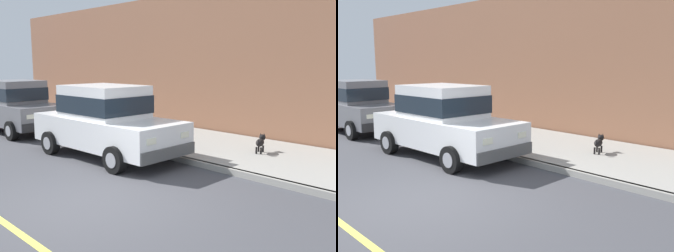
# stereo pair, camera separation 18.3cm
# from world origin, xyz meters

# --- Properties ---
(ground_plane) EXTENTS (80.00, 80.00, 0.00)m
(ground_plane) POSITION_xyz_m (0.00, 0.00, 0.00)
(ground_plane) COLOR #424247
(curb) EXTENTS (0.16, 64.00, 0.14)m
(curb) POSITION_xyz_m (3.20, 0.00, 0.07)
(curb) COLOR gray
(curb) RESTS_ON ground
(sidewalk) EXTENTS (3.60, 64.00, 0.14)m
(sidewalk) POSITION_xyz_m (5.00, 0.00, 0.07)
(sidewalk) COLOR #99968E
(sidewalk) RESTS_ON ground
(lane_centre_line) EXTENTS (0.12, 57.60, 0.01)m
(lane_centre_line) POSITION_xyz_m (-1.60, 0.00, 0.00)
(lane_centre_line) COLOR #E0D64C
(lane_centre_line) RESTS_ON ground
(car_white_sedan) EXTENTS (2.15, 4.66, 1.92)m
(car_white_sedan) POSITION_xyz_m (2.20, 2.78, 0.98)
(car_white_sedan) COLOR white
(car_white_sedan) RESTS_ON ground
(car_grey_hatchback) EXTENTS (2.04, 3.85, 1.88)m
(car_grey_hatchback) POSITION_xyz_m (2.12, 8.03, 0.98)
(car_grey_hatchback) COLOR slate
(car_grey_hatchback) RESTS_ON ground
(dog_black) EXTENTS (0.73, 0.35, 0.49)m
(dog_black) POSITION_xyz_m (5.04, -0.21, 0.43)
(dog_black) COLOR black
(dog_black) RESTS_ON sidewalk
(fire_hydrant) EXTENTS (0.34, 0.24, 0.72)m
(fire_hydrant) POSITION_xyz_m (3.65, 3.47, 0.48)
(fire_hydrant) COLOR gold
(fire_hydrant) RESTS_ON sidewalk
(building_facade) EXTENTS (0.50, 20.00, 5.01)m
(building_facade) POSITION_xyz_m (7.10, 6.49, 2.51)
(building_facade) COLOR #8C5B42
(building_facade) RESTS_ON ground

